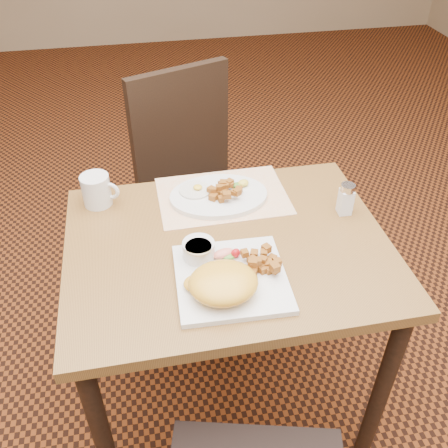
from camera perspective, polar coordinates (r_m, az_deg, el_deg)
ground at (r=1.97m, az=0.35°, el=-19.02°), size 8.00×8.00×0.00m
table at (r=1.47m, az=0.45°, el=-5.44°), size 0.90×0.70×0.75m
chair_far at (r=2.03m, az=-3.20°, el=4.92°), size 0.55×0.55×0.97m
placemat at (r=1.57m, az=-0.17°, el=3.24°), size 0.40×0.28×0.00m
plate_square at (r=1.28m, az=0.82°, el=-6.24°), size 0.29×0.29×0.02m
plate_oval at (r=1.55m, az=-0.61°, el=3.22°), size 0.31×0.23×0.02m
hollandaise_mound at (r=1.21m, az=-0.17°, el=-6.79°), size 0.18×0.15×0.06m
ramekin at (r=1.31m, az=-2.92°, el=-2.92°), size 0.09×0.09×0.05m
garnish_sq at (r=1.32m, az=0.41°, el=-3.42°), size 0.08×0.05×0.03m
fried_egg at (r=1.56m, az=-3.28°, el=3.95°), size 0.10×0.10×0.02m
garnish_ov at (r=1.58m, az=1.96°, el=4.62°), size 0.06×0.04×0.02m
salt_shaker at (r=1.52m, az=13.77°, el=2.85°), size 0.04×0.04×0.10m
coffee_mug at (r=1.56m, az=-14.31°, el=3.77°), size 0.11×0.09×0.10m
home_fries_sq at (r=1.29m, az=4.33°, el=-4.46°), size 0.10×0.10×0.04m
home_fries_ov at (r=1.54m, az=-0.07°, el=3.83°), size 0.11×0.09×0.04m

